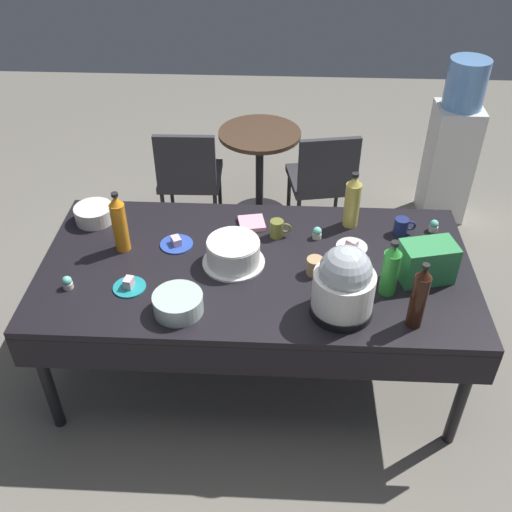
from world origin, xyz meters
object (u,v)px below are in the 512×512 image
at_px(soda_carton, 427,262).
at_px(potluck_table, 256,273).
at_px(cupcake_berry, 434,226).
at_px(dessert_plate_cobalt, 176,243).
at_px(soda_bottle_orange_juice, 119,223).
at_px(maroon_chair_left, 189,174).
at_px(round_cafe_table, 260,159).
at_px(cupcake_lemon, 317,233).
at_px(water_cooler, 452,146).
at_px(frosted_layer_cake, 233,253).
at_px(cupcake_mint, 67,283).
at_px(slow_cooker, 344,284).
at_px(maroon_chair_right, 323,177).
at_px(coffee_mug_olive, 277,229).
at_px(dessert_plate_teal, 129,285).
at_px(coffee_mug_tan, 315,266).
at_px(soda_bottle_ginger_ale, 352,201).
at_px(ceramic_snack_bowl, 94,214).
at_px(coffee_mug_navy, 402,226).
at_px(soda_bottle_cola, 419,297).
at_px(soda_bottle_lime_soda, 391,269).
at_px(dessert_plate_white, 352,246).
at_px(glass_salad_bowl, 178,303).

bearing_deg(soda_carton, potluck_table, 161.96).
xyz_separation_m(potluck_table, cupcake_berry, (0.96, 0.34, 0.09)).
distance_m(potluck_table, dessert_plate_cobalt, 0.46).
relative_size(soda_bottle_orange_juice, maroon_chair_left, 0.40).
xyz_separation_m(potluck_table, round_cafe_table, (-0.05, 1.56, -0.19)).
xyz_separation_m(cupcake_lemon, water_cooler, (1.05, 1.41, -0.19)).
xyz_separation_m(frosted_layer_cake, water_cooler, (1.48, 1.66, -0.23)).
bearing_deg(cupcake_mint, dessert_plate_cobalt, 38.25).
bearing_deg(slow_cooker, maroon_chair_right, 89.88).
bearing_deg(coffee_mug_olive, dessert_plate_teal, -146.85).
xyz_separation_m(potluck_table, maroon_chair_left, (-0.55, 1.33, -0.20)).
distance_m(coffee_mug_tan, round_cafe_table, 1.68).
distance_m(coffee_mug_olive, maroon_chair_left, 1.30).
relative_size(frosted_layer_cake, round_cafe_table, 0.44).
bearing_deg(potluck_table, frosted_layer_cake, -179.40).
relative_size(soda_bottle_orange_juice, coffee_mug_olive, 2.95).
relative_size(dessert_plate_cobalt, water_cooler, 0.14).
relative_size(frosted_layer_cake, soda_bottle_orange_juice, 0.93).
height_order(cupcake_lemon, maroon_chair_left, maroon_chair_left).
bearing_deg(cupcake_berry, soda_bottle_orange_juice, -171.65).
bearing_deg(soda_carton, soda_bottle_ginger_ale, 113.24).
distance_m(slow_cooker, ceramic_snack_bowl, 1.50).
bearing_deg(coffee_mug_navy, soda_bottle_orange_juice, -171.96).
bearing_deg(cupcake_lemon, soda_carton, -30.65).
relative_size(slow_cooker, dessert_plate_teal, 2.24).
bearing_deg(potluck_table, maroon_chair_left, 112.35).
relative_size(ceramic_snack_bowl, maroon_chair_left, 0.25).
height_order(dessert_plate_cobalt, soda_bottle_cola, soda_bottle_cola).
relative_size(dessert_plate_cobalt, maroon_chair_right, 0.21).
xyz_separation_m(coffee_mug_tan, maroon_chair_right, (0.12, 1.39, -0.30)).
bearing_deg(soda_bottle_lime_soda, potluck_table, 164.18).
height_order(cupcake_lemon, cupcake_berry, same).
relative_size(cupcake_mint, soda_bottle_lime_soda, 0.23).
bearing_deg(potluck_table, soda_bottle_orange_juice, 172.28).
bearing_deg(dessert_plate_teal, ceramic_snack_bowl, 119.46).
bearing_deg(coffee_mug_tan, coffee_mug_navy, 37.37).
xyz_separation_m(soda_bottle_ginger_ale, coffee_mug_navy, (0.27, -0.07, -0.10)).
height_order(dessert_plate_cobalt, cupcake_mint, cupcake_mint).
bearing_deg(dessert_plate_cobalt, soda_bottle_cola, -24.86).
relative_size(slow_cooker, cupcake_berry, 5.30).
relative_size(dessert_plate_teal, soda_bottle_cola, 0.47).
relative_size(cupcake_mint, maroon_chair_left, 0.08).
bearing_deg(coffee_mug_tan, dessert_plate_white, 47.94).
distance_m(maroon_chair_left, round_cafe_table, 0.55).
bearing_deg(round_cafe_table, soda_bottle_orange_juice, -114.10).
bearing_deg(ceramic_snack_bowl, soda_bottle_ginger_ale, 1.27).
relative_size(potluck_table, cupcake_lemon, 32.59).
height_order(dessert_plate_white, cupcake_berry, cupcake_berry).
relative_size(soda_bottle_ginger_ale, maroon_chair_left, 0.38).
xyz_separation_m(potluck_table, glass_salad_bowl, (-0.34, -0.37, 0.11)).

